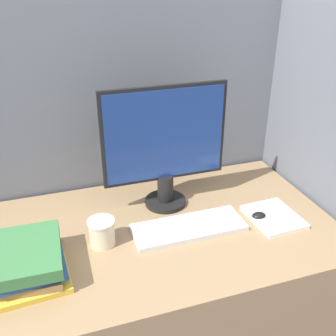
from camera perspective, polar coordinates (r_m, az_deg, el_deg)
name	(u,v)px	position (r m, az deg, el deg)	size (l,w,h in m)	color
cubicle_panel_rear	(135,164)	(1.89, -4.74, 0.64)	(1.75, 0.04, 1.68)	slate
cubicle_panel_right	(315,181)	(1.85, 20.55, -1.73)	(0.04, 0.87, 1.68)	slate
desk	(164,300)	(1.81, -0.54, -18.56)	(1.35, 0.81, 0.77)	#937551
monitor	(165,147)	(1.58, -0.44, 3.05)	(0.51, 0.17, 0.52)	black
keyboard	(189,228)	(1.54, 3.02, -8.62)	(0.44, 0.16, 0.02)	silver
mouse	(259,216)	(1.64, 13.04, -6.84)	(0.06, 0.05, 0.03)	black
coffee_cup	(102,232)	(1.47, -9.58, -9.18)	(0.10, 0.10, 0.10)	beige
book_stack	(28,262)	(1.40, -19.59, -12.70)	(0.26, 0.30, 0.11)	gold
paper_pile	(274,217)	(1.66, 15.07, -6.87)	(0.19, 0.23, 0.02)	white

